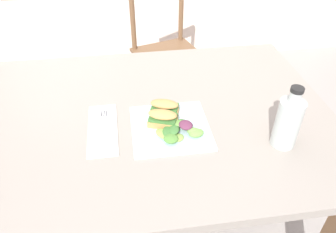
% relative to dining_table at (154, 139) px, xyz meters
% --- Properties ---
extents(dining_table, '(1.24, 0.92, 0.74)m').
position_rel_dining_table_xyz_m(dining_table, '(0.00, 0.00, 0.00)').
color(dining_table, gray).
rests_on(dining_table, ground).
extents(chair_wooden_far, '(0.50, 0.50, 0.87)m').
position_rel_dining_table_xyz_m(chair_wooden_far, '(0.19, 1.01, -0.17)').
color(chair_wooden_far, brown).
rests_on(chair_wooden_far, ground).
extents(plate_lunch, '(0.25, 0.25, 0.01)m').
position_rel_dining_table_xyz_m(plate_lunch, '(0.04, -0.09, 0.13)').
color(plate_lunch, silver).
rests_on(plate_lunch, dining_table).
extents(sandwich_half_front, '(0.10, 0.08, 0.06)m').
position_rel_dining_table_xyz_m(sandwich_half_front, '(0.02, -0.08, 0.16)').
color(sandwich_half_front, tan).
rests_on(sandwich_half_front, plate_lunch).
extents(sandwich_half_back, '(0.10, 0.08, 0.06)m').
position_rel_dining_table_xyz_m(sandwich_half_back, '(0.04, -0.03, 0.16)').
color(sandwich_half_back, tan).
rests_on(sandwich_half_back, plate_lunch).
extents(salad_mixed_greens, '(0.16, 0.11, 0.03)m').
position_rel_dining_table_xyz_m(salad_mixed_greens, '(0.07, -0.13, 0.15)').
color(salad_mixed_greens, '#84A84C').
rests_on(salad_mixed_greens, plate_lunch).
extents(napkin_folded, '(0.10, 0.26, 0.00)m').
position_rel_dining_table_xyz_m(napkin_folded, '(-0.17, -0.07, 0.12)').
color(napkin_folded, silver).
rests_on(napkin_folded, dining_table).
extents(fork_on_napkin, '(0.03, 0.19, 0.00)m').
position_rel_dining_table_xyz_m(fork_on_napkin, '(-0.17, -0.05, 0.13)').
color(fork_on_napkin, silver).
rests_on(fork_on_napkin, napkin_folded).
extents(bottle_cold_brew, '(0.07, 0.07, 0.20)m').
position_rel_dining_table_xyz_m(bottle_cold_brew, '(0.38, -0.21, 0.20)').
color(bottle_cold_brew, '#472819').
rests_on(bottle_cold_brew, dining_table).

